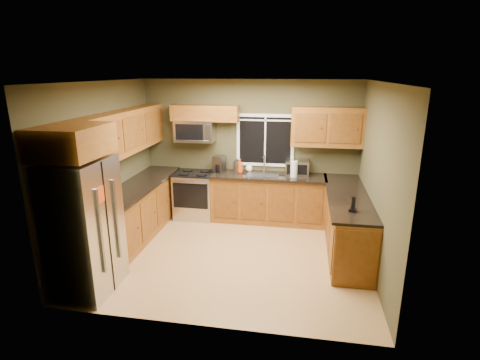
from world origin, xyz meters
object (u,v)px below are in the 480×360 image
(paper_towel_roll, at_px, (294,169))
(microwave, at_px, (195,131))
(cordless_phone, at_px, (353,207))
(range, at_px, (195,195))
(soap_bottle_a, at_px, (240,166))
(refrigerator, at_px, (83,227))
(soap_bottle_c, at_px, (249,167))
(coffee_maker, at_px, (219,164))
(kettle, at_px, (237,165))
(toaster_oven, at_px, (297,167))

(paper_towel_roll, bearing_deg, microwave, 174.78)
(cordless_phone, bearing_deg, range, 148.78)
(paper_towel_roll, height_order, soap_bottle_a, paper_towel_roll)
(refrigerator, xyz_separation_m, cordless_phone, (3.50, 1.06, 0.11))
(microwave, bearing_deg, soap_bottle_c, 5.13)
(range, distance_m, coffee_maker, 0.79)
(soap_bottle_a, height_order, cordless_phone, soap_bottle_a)
(coffee_maker, relative_size, soap_bottle_c, 1.80)
(coffee_maker, height_order, kettle, coffee_maker)
(range, relative_size, soap_bottle_a, 3.48)
(paper_towel_roll, distance_m, soap_bottle_a, 1.04)
(range, height_order, soap_bottle_a, soap_bottle_a)
(coffee_maker, bearing_deg, range, -168.96)
(refrigerator, relative_size, soap_bottle_a, 6.68)
(soap_bottle_a, bearing_deg, coffee_maker, 177.91)
(soap_bottle_a, bearing_deg, kettle, 128.68)
(kettle, bearing_deg, cordless_phone, -43.38)
(microwave, height_order, soap_bottle_a, microwave)
(paper_towel_roll, bearing_deg, soap_bottle_c, 162.97)
(toaster_oven, distance_m, soap_bottle_a, 1.09)
(toaster_oven, distance_m, paper_towel_roll, 0.19)
(range, distance_m, microwave, 1.27)
(paper_towel_roll, relative_size, soap_bottle_a, 1.24)
(refrigerator, distance_m, soap_bottle_a, 3.27)
(microwave, xyz_separation_m, coffee_maker, (0.48, -0.04, -0.64))
(paper_towel_roll, height_order, cordless_phone, paper_towel_roll)
(coffee_maker, height_order, soap_bottle_a, coffee_maker)
(microwave, relative_size, kettle, 2.91)
(toaster_oven, relative_size, soap_bottle_a, 1.67)
(toaster_oven, xyz_separation_m, cordless_phone, (0.83, -1.85, -0.07))
(microwave, distance_m, cordless_phone, 3.44)
(soap_bottle_a, bearing_deg, toaster_oven, 3.59)
(refrigerator, bearing_deg, kettle, 62.94)
(soap_bottle_a, bearing_deg, paper_towel_roll, -6.55)
(kettle, distance_m, soap_bottle_a, 0.13)
(cordless_phone, bearing_deg, toaster_oven, 114.07)
(microwave, relative_size, coffee_maker, 2.42)
(range, relative_size, toaster_oven, 2.08)
(microwave, distance_m, toaster_oven, 2.09)
(toaster_oven, relative_size, soap_bottle_c, 2.59)
(refrigerator, distance_m, coffee_maker, 3.10)
(refrigerator, height_order, coffee_maker, refrigerator)
(range, distance_m, soap_bottle_a, 1.09)
(refrigerator, height_order, range, refrigerator)
(toaster_oven, bearing_deg, range, -175.78)
(coffee_maker, distance_m, paper_towel_roll, 1.46)
(cordless_phone, bearing_deg, microwave, 146.79)
(coffee_maker, xyz_separation_m, soap_bottle_c, (0.57, 0.14, -0.06))
(refrigerator, xyz_separation_m, soap_bottle_a, (1.59, 2.85, 0.17))
(cordless_phone, bearing_deg, coffee_maker, 142.37)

